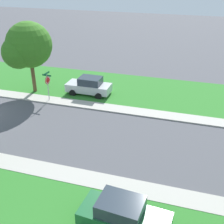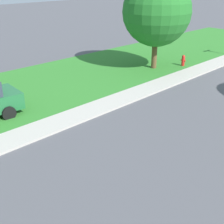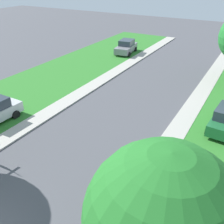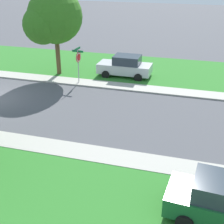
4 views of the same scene
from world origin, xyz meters
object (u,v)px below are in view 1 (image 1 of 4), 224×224
Objects in this scene: stop_sign_far_corner at (48,82)px; car_silver_far_down_street at (89,86)px; car_green_near_corner at (123,216)px; tree_corner_large at (26,47)px.

stop_sign_far_corner reaches higher than car_silver_far_down_street.
car_green_near_corner and car_silver_far_down_street have the same top height.
car_silver_far_down_street is (-2.48, 3.05, -1.01)m from stop_sign_far_corner.
tree_corner_large is (-13.46, -12.90, 3.72)m from car_green_near_corner.
car_silver_far_down_street is 6.83m from tree_corner_large.
stop_sign_far_corner is at bearing -50.89° from car_silver_far_down_street.
car_silver_far_down_street is at bearing 129.11° from stop_sign_far_corner.
stop_sign_far_corner is 0.40× the size of tree_corner_large.
stop_sign_far_corner is 4.06m from car_silver_far_down_street.
stop_sign_far_corner is 3.91m from tree_corner_large.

